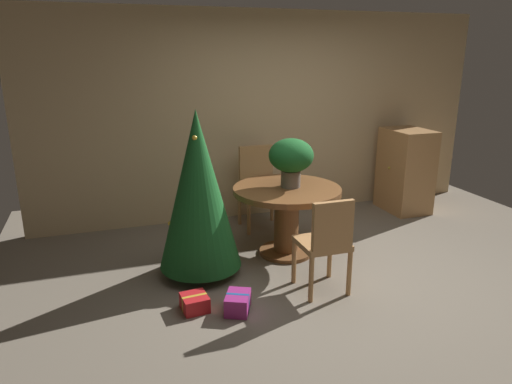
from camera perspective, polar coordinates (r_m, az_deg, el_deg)
name	(u,v)px	position (r m, az deg, el deg)	size (l,w,h in m)	color
ground_plane	(344,283)	(4.59, 10.69, -10.83)	(6.60, 6.60, 0.00)	#756B5B
back_wall_panel	(266,116)	(6.13, 1.26, 9.22)	(6.00, 0.10, 2.60)	tan
round_dining_table	(287,207)	(4.95, 3.75, -1.83)	(1.13, 1.13, 0.74)	brown
flower_vase	(291,157)	(4.84, 4.28, 4.23)	(0.46, 0.46, 0.51)	#665B51
wooden_chair_far	(259,182)	(5.76, 0.34, 1.18)	(0.48, 0.42, 0.99)	#B27F4C
wooden_chair_near	(326,241)	(4.19, 8.50, -5.85)	(0.42, 0.42, 0.90)	#B27F4C
holiday_tree	(198,191)	(4.42, -7.02, 0.18)	(0.79, 0.79, 1.61)	brown
gift_box_purple	(238,303)	(4.04, -2.23, -13.30)	(0.29, 0.32, 0.16)	#9E287A
gift_box_red	(195,303)	(4.10, -7.45, -13.20)	(0.23, 0.24, 0.13)	red
wooden_cabinet	(405,170)	(6.66, 17.69, 2.51)	(0.53, 0.67, 1.11)	#B27F4C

